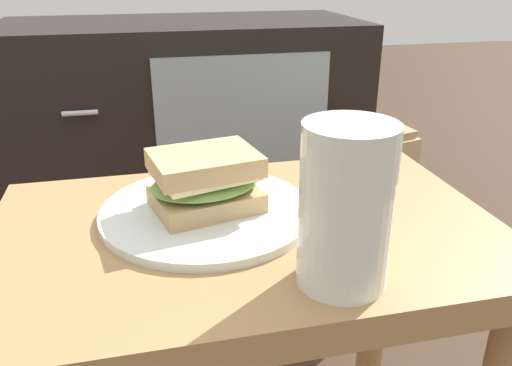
# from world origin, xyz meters

# --- Properties ---
(side_table) EXTENTS (0.56, 0.36, 0.46)m
(side_table) POSITION_xyz_m (0.00, 0.00, 0.37)
(side_table) COLOR #A37A4C
(side_table) RESTS_ON ground
(tv_cabinet) EXTENTS (0.96, 0.46, 0.58)m
(tv_cabinet) POSITION_xyz_m (0.03, 0.95, 0.29)
(tv_cabinet) COLOR black
(tv_cabinet) RESTS_ON ground
(area_rug) EXTENTS (0.92, 0.74, 0.01)m
(area_rug) POSITION_xyz_m (-0.39, 0.47, 0.00)
(area_rug) COLOR #4C1E19
(area_rug) RESTS_ON ground
(plate) EXTENTS (0.24, 0.24, 0.01)m
(plate) POSITION_xyz_m (-0.04, 0.03, 0.47)
(plate) COLOR silver
(plate) RESTS_ON side_table
(sandwich_front) EXTENTS (0.14, 0.12, 0.07)m
(sandwich_front) POSITION_xyz_m (-0.04, 0.03, 0.50)
(sandwich_front) COLOR tan
(sandwich_front) RESTS_ON plate
(beer_glass) EXTENTS (0.08, 0.08, 0.15)m
(beer_glass) POSITION_xyz_m (0.06, -0.12, 0.53)
(beer_glass) COLOR silver
(beer_glass) RESTS_ON side_table
(coaster) EXTENTS (0.09, 0.09, 0.01)m
(coaster) POSITION_xyz_m (0.17, 0.12, 0.46)
(coaster) COLOR #996B47
(coaster) RESTS_ON side_table
(paper_bag) EXTENTS (0.23, 0.18, 0.40)m
(paper_bag) POSITION_xyz_m (0.37, 0.50, 0.20)
(paper_bag) COLOR tan
(paper_bag) RESTS_ON ground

